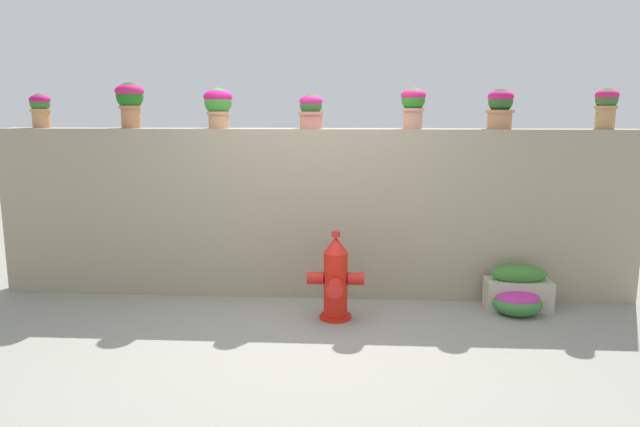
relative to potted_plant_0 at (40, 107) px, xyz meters
name	(u,v)px	position (x,y,z in m)	size (l,w,h in m)	color
ground_plane	(304,336)	(2.88, -1.25, -1.96)	(24.00, 24.00, 0.00)	gray
stone_wall	(314,213)	(2.88, -0.04, -1.08)	(6.55, 0.36, 1.75)	gray
potted_plant_0	(40,107)	(0.00, 0.00, 0.00)	(0.21, 0.21, 0.36)	tan
potted_plant_1	(130,99)	(0.97, -0.03, 0.08)	(0.29, 0.29, 0.47)	#AC6E4B
potted_plant_2	(218,104)	(1.90, -0.05, 0.04)	(0.29, 0.29, 0.41)	tan
potted_plant_3	(311,109)	(2.85, -0.08, -0.02)	(0.27, 0.27, 0.35)	#BD6C5B
potted_plant_4	(413,104)	(3.88, -0.06, 0.04)	(0.25, 0.25, 0.41)	tan
potted_plant_5	(500,106)	(4.75, -0.01, 0.01)	(0.28, 0.28, 0.40)	#AD754F
potted_plant_6	(606,104)	(5.76, -0.05, 0.03)	(0.22, 0.22, 0.40)	#AC804F
fire_hydrant	(336,280)	(3.13, -0.81, -1.58)	(0.53, 0.43, 0.84)	red
flower_bush_left	(517,302)	(4.87, -0.58, -1.84)	(0.47, 0.42, 0.24)	#367936
planter_box	(518,288)	(4.92, -0.42, -1.75)	(0.63, 0.29, 0.44)	#ADA891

